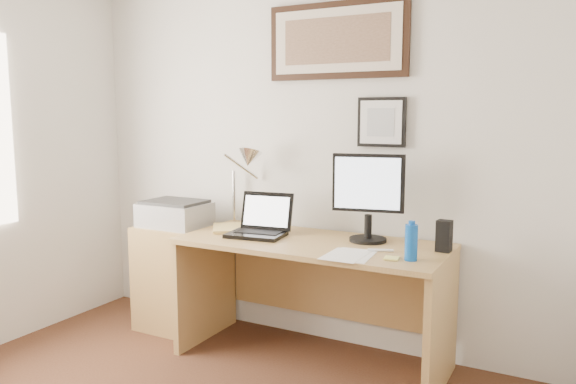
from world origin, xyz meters
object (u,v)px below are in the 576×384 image
Objects in this scene: book at (213,229)px; printer at (175,214)px; water_bottle at (411,242)px; desk at (317,276)px; laptop at (260,226)px; side_cabinet at (177,277)px; lcd_monitor at (368,193)px.

book is 0.38m from printer.
water_bottle reaches higher than printer.
laptop is (-0.36, -0.09, 0.29)m from desk.
side_cabinet is 3.88× the size of water_bottle.
book is 0.77× the size of laptop.
desk is 0.61m from lcd_monitor.
laptop is 0.72m from printer.
side_cabinet is 1.99× the size of laptop.
desk is (-0.64, 0.24, -0.33)m from water_bottle.
desk is 4.35× the size of laptop.
laptop is at bearing 171.33° from water_bottle.
laptop reaches higher than printer.
water_bottle is 0.66× the size of book.
desk is 1.11m from printer.
water_bottle is at bearing -40.85° from lcd_monitor.
desk reaches higher than side_cabinet.
book is at bearing -9.96° from side_cabinet.
printer reaches higher than side_cabinet.
water_bottle is 0.76m from desk.
water_bottle is 1.36m from book.
water_bottle reaches higher than side_cabinet.
book is at bearing -171.95° from desk.
side_cabinet is at bearing 175.90° from laptop.
lcd_monitor is (0.30, 0.06, 0.53)m from desk.
water_bottle is at bearing -20.38° from desk.
side_cabinet is at bearing 173.23° from water_bottle.
laptop is at bearing -4.26° from printer.
desk is at bearing 1.89° from side_cabinet.
laptop reaches higher than desk.
lcd_monitor is (1.00, 0.16, 0.28)m from book.
book is 0.65× the size of printer.
lcd_monitor is at bearing 3.98° from printer.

